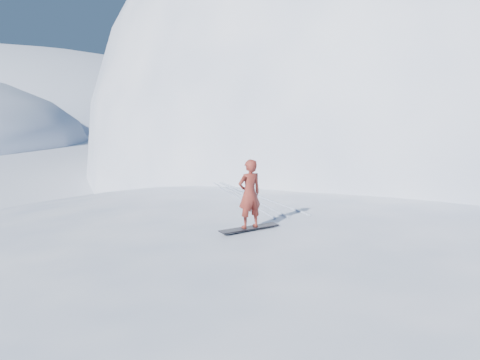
# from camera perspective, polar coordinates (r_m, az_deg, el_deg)

# --- Properties ---
(ground) EXTENTS (400.00, 400.00, 0.00)m
(ground) POSITION_cam_1_polar(r_m,az_deg,el_deg) (12.25, 13.97, -18.10)
(ground) COLOR white
(ground) RESTS_ON ground
(near_ridge) EXTENTS (36.00, 28.00, 4.80)m
(near_ridge) POSITION_cam_1_polar(r_m,az_deg,el_deg) (15.09, 11.96, -12.53)
(near_ridge) COLOR white
(near_ridge) RESTS_ON ground
(summit_peak) EXTENTS (60.00, 56.00, 56.00)m
(summit_peak) POSITION_cam_1_polar(r_m,az_deg,el_deg) (45.12, 23.30, 1.72)
(summit_peak) COLOR white
(summit_peak) RESTS_ON ground
(peak_shoulder) EXTENTS (28.00, 24.00, 18.00)m
(peak_shoulder) POSITION_cam_1_polar(r_m,az_deg,el_deg) (33.70, 13.13, -0.20)
(peak_shoulder) COLOR white
(peak_shoulder) RESTS_ON ground
(wind_bumps) EXTENTS (16.00, 14.40, 1.00)m
(wind_bumps) POSITION_cam_1_polar(r_m,az_deg,el_deg) (13.76, 7.58, -14.66)
(wind_bumps) COLOR white
(wind_bumps) RESTS_ON ground
(snowboard) EXTENTS (1.67, 0.75, 0.03)m
(snowboard) POSITION_cam_1_polar(r_m,az_deg,el_deg) (12.08, 1.16, -5.86)
(snowboard) COLOR black
(snowboard) RESTS_ON near_ridge
(snowboarder) EXTENTS (0.73, 0.58, 1.76)m
(snowboarder) POSITION_cam_1_polar(r_m,az_deg,el_deg) (11.87, 1.17, -1.70)
(snowboarder) COLOR maroon
(snowboarder) RESTS_ON snowboard
(board_tracks) EXTENTS (1.76, 5.98, 0.04)m
(board_tracks) POSITION_cam_1_polar(r_m,az_deg,el_deg) (15.92, 1.08, -2.02)
(board_tracks) COLOR silver
(board_tracks) RESTS_ON ground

